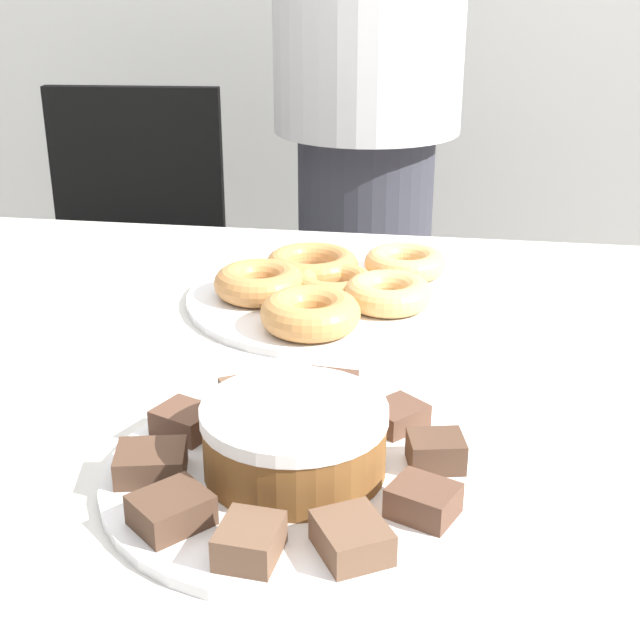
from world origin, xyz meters
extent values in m
cube|color=silver|center=(0.00, 0.00, 0.72)|extent=(1.97, 0.98, 0.03)
cylinder|color=#383842|center=(-0.04, 0.96, 0.41)|extent=(0.28, 0.28, 0.81)
cylinder|color=black|center=(-0.56, 0.86, 0.01)|extent=(0.44, 0.44, 0.01)
cylinder|color=#262626|center=(-0.56, 0.86, 0.21)|extent=(0.06, 0.06, 0.40)
cube|color=black|center=(-0.56, 0.86, 0.43)|extent=(0.47, 0.47, 0.04)
cube|color=black|center=(-0.58, 1.06, 0.66)|extent=(0.40, 0.06, 0.42)
cylinder|color=white|center=(0.03, -0.23, 0.74)|extent=(0.32, 0.32, 0.01)
cylinder|color=white|center=(0.00, 0.19, 0.74)|extent=(0.37, 0.37, 0.01)
cylinder|color=brown|center=(0.03, -0.23, 0.77)|extent=(0.15, 0.15, 0.05)
cylinder|color=white|center=(0.03, -0.23, 0.80)|extent=(0.15, 0.15, 0.01)
cube|color=brown|center=(0.09, -0.33, 0.76)|extent=(0.07, 0.07, 0.03)
cube|color=brown|center=(0.13, -0.28, 0.76)|extent=(0.06, 0.06, 0.03)
cube|color=#513828|center=(0.14, -0.21, 0.76)|extent=(0.05, 0.05, 0.03)
cube|color=brown|center=(0.10, -0.14, 0.76)|extent=(0.06, 0.06, 0.02)
cube|color=brown|center=(0.04, -0.11, 0.76)|extent=(0.05, 0.06, 0.03)
cube|color=brown|center=(-0.03, -0.13, 0.76)|extent=(0.07, 0.07, 0.02)
cube|color=brown|center=(-0.08, -0.18, 0.76)|extent=(0.06, 0.06, 0.02)
cube|color=#513828|center=(-0.09, -0.26, 0.76)|extent=(0.07, 0.06, 0.02)
cube|color=#513828|center=(-0.05, -0.32, 0.76)|extent=(0.07, 0.07, 0.03)
cube|color=brown|center=(0.01, -0.35, 0.76)|extent=(0.05, 0.05, 0.03)
torus|color=#D18E4C|center=(0.00, 0.19, 0.76)|extent=(0.10, 0.10, 0.03)
torus|color=#C68447|center=(-0.04, 0.25, 0.76)|extent=(0.12, 0.12, 0.03)
torus|color=#C68447|center=(-0.09, 0.16, 0.76)|extent=(0.11, 0.11, 0.04)
torus|color=#D18E4C|center=(-0.01, 0.07, 0.77)|extent=(0.12, 0.12, 0.04)
torus|color=#E5AD66|center=(0.07, 0.15, 0.76)|extent=(0.11, 0.11, 0.03)
torus|color=#E5AD66|center=(0.08, 0.28, 0.76)|extent=(0.11, 0.11, 0.03)
camera|label=1|loc=(0.14, -0.86, 1.15)|focal=50.00mm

